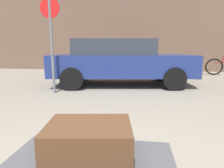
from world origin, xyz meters
TOP-DOWN VIEW (x-y plane):
  - suitcase_brown_rear_right at (-0.02, 0.06)m, footprint 0.68×0.54m
  - parked_car at (-0.24, 4.80)m, footprint 4.50×2.37m
  - bollard_kerb_near at (2.62, 6.26)m, footprint 0.26×0.26m
  - no_parking_sign at (-1.84, 3.41)m, footprint 0.50×0.07m

SIDE VIEW (x-z plane):
  - bollard_kerb_near at x=2.62m, z-range 0.00..0.58m
  - suitcase_brown_rear_right at x=-0.02m, z-range 0.34..0.60m
  - parked_car at x=-0.24m, z-range 0.05..1.47m
  - no_parking_sign at x=-1.84m, z-range 0.28..2.66m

